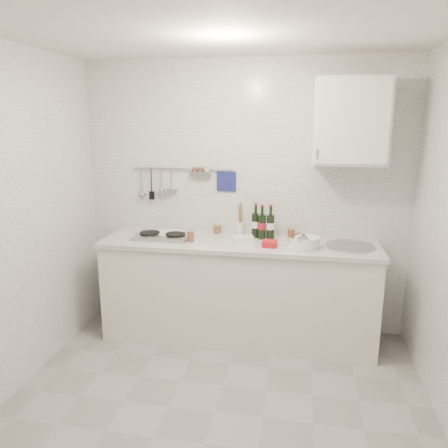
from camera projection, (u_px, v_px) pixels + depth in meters
name	position (u px, v px, depth m)	size (l,w,h in m)	color
floor	(215.00, 412.00, 3.01)	(3.00, 3.00, 0.00)	gray
ceiling	(212.00, 21.00, 2.43)	(3.00, 3.00, 0.00)	silver
back_wall	(244.00, 199.00, 4.06)	(3.00, 0.02, 2.50)	silver
counter	(239.00, 293.00, 3.97)	(2.44, 0.64, 0.96)	silver
wall_rail	(180.00, 179.00, 4.09)	(0.98, 0.09, 0.34)	#93969B
wall_cabinet	(350.00, 122.00, 3.57)	(0.60, 0.38, 0.70)	silver
plate_stack_hob	(170.00, 234.00, 4.02)	(0.28, 0.28, 0.03)	#44539C
plate_stack_sink	(305.00, 243.00, 3.64)	(0.27, 0.25, 0.10)	white
wine_bottles	(263.00, 222.00, 3.91)	(0.21, 0.12, 0.31)	black
butter_dish	(243.00, 239.00, 3.82)	(0.18, 0.09, 0.05)	white
strawberry_punnet	(270.00, 244.00, 3.69)	(0.12, 0.12, 0.05)	red
utensil_crock	(240.00, 227.00, 4.08)	(0.07, 0.07, 0.30)	white
jar_a	(217.00, 229.00, 4.12)	(0.07, 0.07, 0.08)	brown
jar_b	(291.00, 233.00, 3.99)	(0.07, 0.07, 0.08)	brown
jar_c	(297.00, 236.00, 3.87)	(0.06, 0.06, 0.08)	brown
jar_d	(191.00, 236.00, 3.83)	(0.06, 0.06, 0.10)	brown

